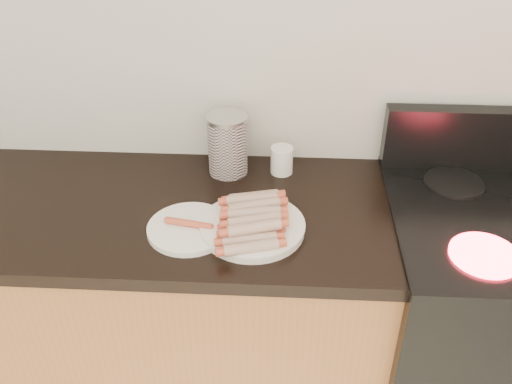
# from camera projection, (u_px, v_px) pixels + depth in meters

# --- Properties ---
(wall_back) EXTENTS (4.00, 0.04, 2.60)m
(wall_back) POSITION_uv_depth(u_px,v_px,m) (258.00, 39.00, 1.69)
(wall_back) COLOR silver
(wall_back) RESTS_ON ground
(cabinet_base) EXTENTS (2.20, 0.59, 0.86)m
(cabinet_base) POSITION_uv_depth(u_px,v_px,m) (49.00, 315.00, 1.95)
(cabinet_base) COLOR #9A5B30
(cabinet_base) RESTS_ON floor
(counter_slab) EXTENTS (2.20, 0.62, 0.04)m
(counter_slab) POSITION_uv_depth(u_px,v_px,m) (18.00, 208.00, 1.70)
(counter_slab) COLOR black
(counter_slab) RESTS_ON cabinet_base
(stove) EXTENTS (0.76, 0.65, 0.91)m
(stove) POSITION_uv_depth(u_px,v_px,m) (491.00, 331.00, 1.85)
(stove) COLOR black
(stove) RESTS_ON floor
(stove_panel) EXTENTS (0.76, 0.06, 0.20)m
(stove_panel) POSITION_uv_depth(u_px,v_px,m) (506.00, 139.00, 1.78)
(stove_panel) COLOR black
(stove_panel) RESTS_ON stove
(burner_near_left) EXTENTS (0.18, 0.18, 0.01)m
(burner_near_left) POSITION_uv_depth(u_px,v_px,m) (485.00, 255.00, 1.46)
(burner_near_left) COLOR #FF1E2D
(burner_near_left) RESTS_ON stove
(burner_far_left) EXTENTS (0.18, 0.18, 0.01)m
(burner_far_left) POSITION_uv_depth(u_px,v_px,m) (454.00, 183.00, 1.74)
(burner_far_left) COLOR black
(burner_far_left) RESTS_ON stove
(main_plate) EXTENTS (0.30, 0.30, 0.02)m
(main_plate) POSITION_uv_depth(u_px,v_px,m) (253.00, 228.00, 1.57)
(main_plate) COLOR white
(main_plate) RESTS_ON counter_slab
(side_plate) EXTENTS (0.26, 0.26, 0.02)m
(side_plate) POSITION_uv_depth(u_px,v_px,m) (189.00, 229.00, 1.57)
(side_plate) COLOR white
(side_plate) RESTS_ON counter_slab
(hotdog_pile) EXTENTS (0.15, 0.29, 0.06)m
(hotdog_pile) POSITION_uv_depth(u_px,v_px,m) (253.00, 218.00, 1.55)
(hotdog_pile) COLOR maroon
(hotdog_pile) RESTS_ON main_plate
(plain_sausages) EXTENTS (0.13, 0.04, 0.02)m
(plain_sausages) POSITION_uv_depth(u_px,v_px,m) (189.00, 223.00, 1.56)
(plain_sausages) COLOR tan
(plain_sausages) RESTS_ON side_plate
(canister) EXTENTS (0.13, 0.13, 0.20)m
(canister) POSITION_uv_depth(u_px,v_px,m) (228.00, 144.00, 1.78)
(canister) COLOR white
(canister) RESTS_ON counter_slab
(mug) EXTENTS (0.08, 0.08, 0.09)m
(mug) POSITION_uv_depth(u_px,v_px,m) (282.00, 160.00, 1.80)
(mug) COLOR white
(mug) RESTS_ON counter_slab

